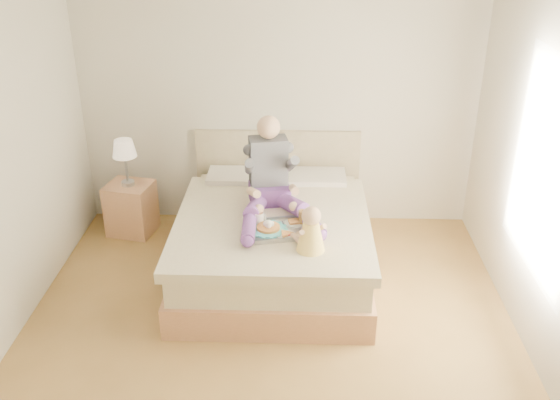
{
  "coord_description": "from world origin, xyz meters",
  "views": [
    {
      "loc": [
        0.23,
        -3.94,
        3.15
      ],
      "look_at": [
        0.07,
        0.85,
        0.81
      ],
      "focal_mm": 40.0,
      "sensor_mm": 36.0,
      "label": 1
    }
  ],
  "objects_px": {
    "adult": "(271,183)",
    "baby": "(310,232)",
    "nightstand": "(131,208)",
    "tray": "(280,227)",
    "bed": "(274,237)"
  },
  "relations": [
    {
      "from": "bed",
      "to": "adult",
      "type": "distance_m",
      "value": 0.54
    },
    {
      "from": "bed",
      "to": "adult",
      "type": "height_order",
      "value": "adult"
    },
    {
      "from": "bed",
      "to": "baby",
      "type": "distance_m",
      "value": 0.9
    },
    {
      "from": "baby",
      "to": "adult",
      "type": "bearing_deg",
      "value": 84.78
    },
    {
      "from": "nightstand",
      "to": "adult",
      "type": "height_order",
      "value": "adult"
    },
    {
      "from": "baby",
      "to": "bed",
      "type": "bearing_deg",
      "value": 84.27
    },
    {
      "from": "bed",
      "to": "tray",
      "type": "bearing_deg",
      "value": -79.46
    },
    {
      "from": "adult",
      "to": "tray",
      "type": "distance_m",
      "value": 0.49
    },
    {
      "from": "adult",
      "to": "tray",
      "type": "height_order",
      "value": "adult"
    },
    {
      "from": "nightstand",
      "to": "tray",
      "type": "bearing_deg",
      "value": -21.53
    },
    {
      "from": "bed",
      "to": "nightstand",
      "type": "distance_m",
      "value": 1.63
    },
    {
      "from": "nightstand",
      "to": "tray",
      "type": "relative_size",
      "value": 0.92
    },
    {
      "from": "bed",
      "to": "adult",
      "type": "relative_size",
      "value": 2.02
    },
    {
      "from": "nightstand",
      "to": "bed",
      "type": "bearing_deg",
      "value": -11.01
    },
    {
      "from": "adult",
      "to": "baby",
      "type": "height_order",
      "value": "adult"
    }
  ]
}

